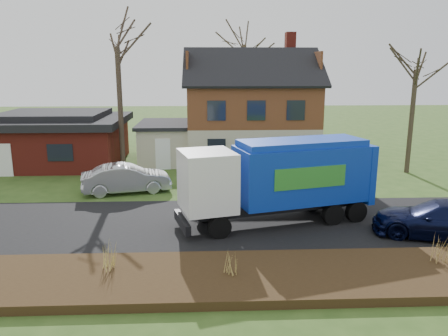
{
  "coord_description": "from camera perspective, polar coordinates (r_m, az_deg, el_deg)",
  "views": [
    {
      "loc": [
        -1.37,
        -18.18,
        6.78
      ],
      "look_at": [
        -0.45,
        2.5,
        1.97
      ],
      "focal_mm": 35.0,
      "sensor_mm": 36.0,
      "label": 1
    }
  ],
  "objects": [
    {
      "name": "main_house",
      "position": [
        32.34,
        2.56,
        8.19
      ],
      "size": [
        12.95,
        8.95,
        9.26
      ],
      "color": "#BEB599",
      "rests_on": "ground"
    },
    {
      "name": "tree_back",
      "position": [
        41.4,
        2.72,
        17.41
      ],
      "size": [
        3.75,
        3.75,
        11.89
      ],
      "color": "#403526",
      "rests_on": "ground"
    },
    {
      "name": "ground",
      "position": [
        19.45,
        1.66,
        -7.31
      ],
      "size": [
        120.0,
        120.0,
        0.0
      ],
      "primitive_type": "plane",
      "color": "#2E4B19",
      "rests_on": "ground"
    },
    {
      "name": "road",
      "position": [
        19.45,
        1.66,
        -7.28
      ],
      "size": [
        80.0,
        7.0,
        0.02
      ],
      "primitive_type": "cube",
      "color": "black",
      "rests_on": "ground"
    },
    {
      "name": "garbage_truck",
      "position": [
        19.19,
        7.56,
        -1.05
      ],
      "size": [
        8.92,
        4.46,
        3.69
      ],
      "rotation": [
        0.0,
        0.0,
        0.26
      ],
      "color": "black",
      "rests_on": "ground"
    },
    {
      "name": "tree_front_east",
      "position": [
        30.4,
        24.01,
        13.68
      ],
      "size": [
        3.4,
        3.4,
        9.44
      ],
      "color": "#3D3224",
      "rests_on": "ground"
    },
    {
      "name": "silver_sedan",
      "position": [
        24.57,
        -12.62,
        -1.35
      ],
      "size": [
        5.05,
        2.74,
        1.58
      ],
      "primitive_type": "imported",
      "rotation": [
        0.0,
        0.0,
        1.81
      ],
      "color": "#AAADB2",
      "rests_on": "ground"
    },
    {
      "name": "grass_clump_west",
      "position": [
        14.89,
        -14.75,
        -11.07
      ],
      "size": [
        0.37,
        0.31,
        0.98
      ],
      "color": "tan",
      "rests_on": "mulch_verge"
    },
    {
      "name": "ranch_house",
      "position": [
        33.32,
        -21.16,
        3.63
      ],
      "size": [
        9.8,
        8.2,
        3.7
      ],
      "color": "maroon",
      "rests_on": "ground"
    },
    {
      "name": "navy_wagon",
      "position": [
        19.77,
        26.53,
        -6.04
      ],
      "size": [
        5.71,
        3.92,
        1.53
      ],
      "primitive_type": "imported",
      "rotation": [
        0.0,
        0.0,
        -1.94
      ],
      "color": "black",
      "rests_on": "ground"
    },
    {
      "name": "grass_clump_east",
      "position": [
        16.61,
        26.41,
        -9.49
      ],
      "size": [
        0.39,
        0.32,
        0.98
      ],
      "color": "#A9874A",
      "rests_on": "mulch_verge"
    },
    {
      "name": "grass_clump_mid",
      "position": [
        14.19,
        0.77,
        -12.18
      ],
      "size": [
        0.3,
        0.25,
        0.84
      ],
      "color": "tan",
      "rests_on": "mulch_verge"
    },
    {
      "name": "tree_front_west",
      "position": [
        29.06,
        -13.93,
        17.42
      ],
      "size": [
        3.74,
        3.74,
        11.12
      ],
      "color": "#3D3025",
      "rests_on": "ground"
    },
    {
      "name": "mulch_verge",
      "position": [
        14.55,
        3.23,
        -14.03
      ],
      "size": [
        80.0,
        3.5,
        0.3
      ],
      "primitive_type": "cube",
      "color": "black",
      "rests_on": "ground"
    }
  ]
}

